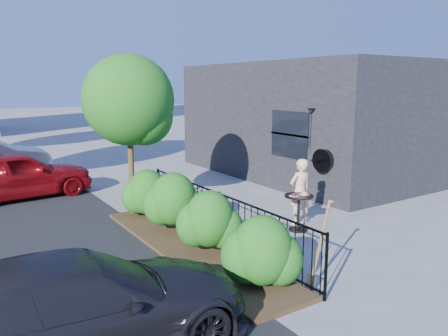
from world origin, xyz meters
TOP-DOWN VIEW (x-y plane):
  - ground at (0.00, 0.00)m, footprint 120.00×120.00m
  - shop_building at (5.50, 4.50)m, footprint 6.22×9.00m
  - fence at (-1.50, 0.00)m, footprint 0.05×6.05m
  - planting_bed at (-2.20, 0.00)m, footprint 1.30×6.00m
  - shrubs at (-2.10, 0.10)m, footprint 1.10×5.60m
  - patio_tree at (-2.24, 2.76)m, footprint 2.20×2.20m
  - cafe_table at (0.43, -0.31)m, footprint 0.65×0.65m
  - woman at (0.76, 0.02)m, footprint 0.59×0.41m
  - shovel at (-1.26, -2.60)m, footprint 0.50×0.19m
  - car_red at (-4.44, 6.26)m, footprint 4.24×2.03m
  - car_darkgrey at (-5.00, -2.32)m, footprint 4.42×1.98m

SIDE VIEW (x-z plane):
  - ground at x=0.00m, z-range 0.00..0.00m
  - planting_bed at x=-2.20m, z-range 0.00..0.08m
  - fence at x=-1.50m, z-range 0.01..1.11m
  - cafe_table at x=0.43m, z-range 0.13..1.01m
  - car_darkgrey at x=-5.00m, z-range 0.00..1.26m
  - shovel at x=-1.26m, z-range -0.09..1.39m
  - car_red at x=-4.44m, z-range 0.00..1.40m
  - shrubs at x=-2.10m, z-range 0.08..1.32m
  - woman at x=0.76m, z-range 0.00..1.58m
  - shop_building at x=5.50m, z-range 0.00..4.00m
  - patio_tree at x=-2.24m, z-range 0.79..4.73m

